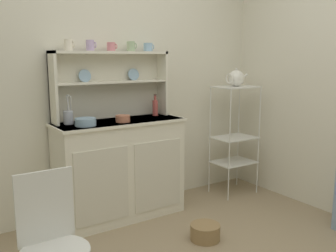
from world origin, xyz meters
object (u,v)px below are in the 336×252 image
(jam_bottle, at_px, (155,107))
(porcelain_teapot, at_px, (236,78))
(bakers_rack, at_px, (235,128))
(bowl_mixing_large, at_px, (86,122))
(utensil_jar, at_px, (68,117))
(floor_basket, at_px, (205,232))
(cup_cream_0, at_px, (69,45))
(hutch_cabinet, at_px, (120,168))
(wire_chair, at_px, (51,236))
(hutch_shelf_unit, at_px, (110,79))

(jam_bottle, xyz_separation_m, porcelain_teapot, (0.86, -0.18, 0.26))
(bakers_rack, bearing_deg, bowl_mixing_large, 179.11)
(bakers_rack, relative_size, jam_bottle, 5.61)
(bowl_mixing_large, bearing_deg, utensil_jar, 120.49)
(bakers_rack, height_order, utensil_jar, bakers_rack)
(utensil_jar, bearing_deg, floor_basket, -47.53)
(cup_cream_0, height_order, jam_bottle, cup_cream_0)
(bakers_rack, relative_size, porcelain_teapot, 4.45)
(utensil_jar, bearing_deg, bakers_rack, -5.89)
(hutch_cabinet, xyz_separation_m, bowl_mixing_large, (-0.34, -0.07, 0.46))
(bowl_mixing_large, relative_size, utensil_jar, 0.69)
(wire_chair, bearing_deg, bakers_rack, 41.49)
(wire_chair, bearing_deg, jam_bottle, 58.25)
(jam_bottle, distance_m, utensil_jar, 0.85)
(hutch_shelf_unit, xyz_separation_m, cup_cream_0, (-0.38, -0.04, 0.29))
(hutch_cabinet, height_order, cup_cream_0, cup_cream_0)
(cup_cream_0, height_order, utensil_jar, cup_cream_0)
(hutch_shelf_unit, bearing_deg, wire_chair, -126.96)
(floor_basket, bearing_deg, porcelain_teapot, 36.05)
(hutch_cabinet, bearing_deg, bakers_rack, -4.38)
(jam_bottle, bearing_deg, hutch_shelf_unit, 169.78)
(hutch_cabinet, relative_size, utensil_jar, 4.64)
(floor_basket, bearing_deg, bakers_rack, 36.00)
(porcelain_teapot, bearing_deg, jam_bottle, 167.87)
(bakers_rack, height_order, cup_cream_0, cup_cream_0)
(bakers_rack, distance_m, wire_chair, 2.44)
(bowl_mixing_large, bearing_deg, jam_bottle, 11.85)
(bakers_rack, bearing_deg, porcelain_teapot, 180.00)
(hutch_cabinet, xyz_separation_m, porcelain_teapot, (1.29, -0.10, 0.77))
(hutch_shelf_unit, distance_m, porcelain_teapot, 1.31)
(hutch_shelf_unit, xyz_separation_m, utensil_jar, (-0.42, -0.09, -0.30))
(wire_chair, distance_m, floor_basket, 1.41)
(bakers_rack, bearing_deg, utensil_jar, 174.11)
(hutch_cabinet, xyz_separation_m, utensil_jar, (-0.42, 0.08, 0.49))
(hutch_cabinet, relative_size, wire_chair, 1.35)
(jam_bottle, bearing_deg, hutch_cabinet, -168.52)
(wire_chair, distance_m, bowl_mixing_large, 1.24)
(hutch_cabinet, distance_m, hutch_shelf_unit, 0.81)
(cup_cream_0, bearing_deg, bakers_rack, -7.55)
(floor_basket, xyz_separation_m, jam_bottle, (0.07, 0.86, 0.91))
(cup_cream_0, height_order, bowl_mixing_large, cup_cream_0)
(bakers_rack, xyz_separation_m, utensil_jar, (-1.71, 0.18, 0.25))
(bakers_rack, xyz_separation_m, bowl_mixing_large, (-1.62, 0.03, 0.22))
(wire_chair, height_order, cup_cream_0, cup_cream_0)
(jam_bottle, distance_m, porcelain_teapot, 0.92)
(wire_chair, bearing_deg, porcelain_teapot, 41.51)
(floor_basket, distance_m, bowl_mixing_large, 1.31)
(hutch_cabinet, bearing_deg, floor_basket, -65.32)
(utensil_jar, bearing_deg, hutch_cabinet, -10.39)
(hutch_shelf_unit, xyz_separation_m, porcelain_teapot, (1.29, -0.26, -0.02))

